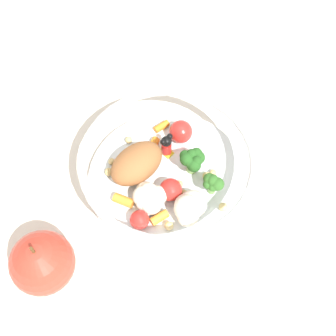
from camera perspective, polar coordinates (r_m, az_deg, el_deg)
ground_plane at (r=0.61m, az=1.54°, el=-1.10°), size 2.40×2.40×0.00m
food_container at (r=0.57m, az=-0.20°, el=-0.75°), size 0.23×0.23×0.06m
loose_apple at (r=0.54m, az=-15.91°, el=-11.69°), size 0.08×0.08×0.09m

